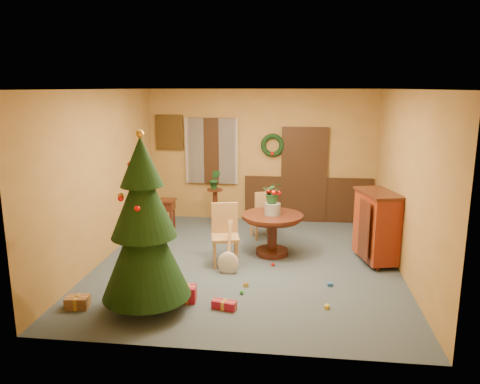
% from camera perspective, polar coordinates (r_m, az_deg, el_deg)
% --- Properties ---
extents(room_envelope, '(5.50, 5.50, 5.50)m').
position_cam_1_polar(room_envelope, '(10.36, 3.70, 2.53)').
color(room_envelope, '#36464E').
rests_on(room_envelope, ground).
extents(dining_table, '(1.08, 1.08, 0.74)m').
position_cam_1_polar(dining_table, '(8.32, 3.96, -4.23)').
color(dining_table, black).
rests_on(dining_table, floor).
extents(urn, '(0.28, 0.28, 0.20)m').
position_cam_1_polar(urn, '(8.23, 4.00, -2.07)').
color(urn, slate).
rests_on(urn, dining_table).
extents(centerpiece_plant, '(0.35, 0.30, 0.39)m').
position_cam_1_polar(centerpiece_plant, '(8.16, 4.03, -0.06)').
color(centerpiece_plant, '#1E4C23').
rests_on(centerpiece_plant, urn).
extents(chair_near, '(0.53, 0.53, 1.03)m').
position_cam_1_polar(chair_near, '(7.89, -1.84, -4.89)').
color(chair_near, olive).
rests_on(chair_near, floor).
extents(chair_far, '(0.55, 0.55, 0.97)m').
position_cam_1_polar(chair_far, '(9.17, 2.87, -2.59)').
color(chair_far, olive).
rests_on(chair_far, floor).
extents(guitar, '(0.38, 0.55, 0.80)m').
position_cam_1_polar(guitar, '(7.52, -1.45, -6.96)').
color(guitar, beige).
rests_on(guitar, floor).
extents(plant_stand, '(0.33, 0.33, 0.84)m').
position_cam_1_polar(plant_stand, '(9.91, -3.05, -1.42)').
color(plant_stand, black).
rests_on(plant_stand, floor).
extents(stand_plant, '(0.23, 0.19, 0.41)m').
position_cam_1_polar(stand_plant, '(9.80, -3.08, 1.55)').
color(stand_plant, '#19471E').
rests_on(stand_plant, plant_stand).
extents(christmas_tree, '(1.17, 1.17, 2.42)m').
position_cam_1_polar(christmas_tree, '(6.20, -11.61, -4.34)').
color(christmas_tree, '#382111').
rests_on(christmas_tree, floor).
extents(writing_desk, '(0.76, 0.38, 0.67)m').
position_cam_1_polar(writing_desk, '(9.85, -10.09, -1.82)').
color(writing_desk, black).
rests_on(writing_desk, floor).
extents(sideboard, '(0.75, 1.06, 1.24)m').
position_cam_1_polar(sideboard, '(8.23, 16.31, -3.88)').
color(sideboard, '#5F130A').
rests_on(sideboard, floor).
extents(gift_a, '(0.33, 0.26, 0.16)m').
position_cam_1_polar(gift_a, '(6.88, -19.18, -12.56)').
color(gift_a, brown).
rests_on(gift_a, floor).
extents(gift_b, '(0.24, 0.24, 0.22)m').
position_cam_1_polar(gift_b, '(6.72, -6.36, -12.24)').
color(gift_b, maroon).
rests_on(gift_b, floor).
extents(gift_c, '(0.32, 0.34, 0.15)m').
position_cam_1_polar(gift_c, '(8.39, -12.43, -7.54)').
color(gift_c, brown).
rests_on(gift_c, floor).
extents(gift_d, '(0.35, 0.20, 0.12)m').
position_cam_1_polar(gift_d, '(6.50, -1.95, -13.58)').
color(gift_d, maroon).
rests_on(gift_d, floor).
extents(toy_a, '(0.09, 0.07, 0.05)m').
position_cam_1_polar(toy_a, '(7.31, 10.95, -11.02)').
color(toy_a, '#2965B3').
rests_on(toy_a, floor).
extents(toy_b, '(0.06, 0.06, 0.06)m').
position_cam_1_polar(toy_b, '(6.91, 0.21, -12.15)').
color(toy_b, '#258A28').
rests_on(toy_b, floor).
extents(toy_c, '(0.07, 0.09, 0.05)m').
position_cam_1_polar(toy_c, '(6.62, 10.55, -13.60)').
color(toy_c, gold).
rests_on(toy_c, floor).
extents(toy_d, '(0.06, 0.06, 0.06)m').
position_cam_1_polar(toy_d, '(7.94, 4.02, -8.80)').
color(toy_d, red).
rests_on(toy_d, floor).
extents(toy_e, '(0.09, 0.06, 0.05)m').
position_cam_1_polar(toy_e, '(7.17, 0.73, -11.27)').
color(toy_e, gold).
rests_on(toy_e, floor).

